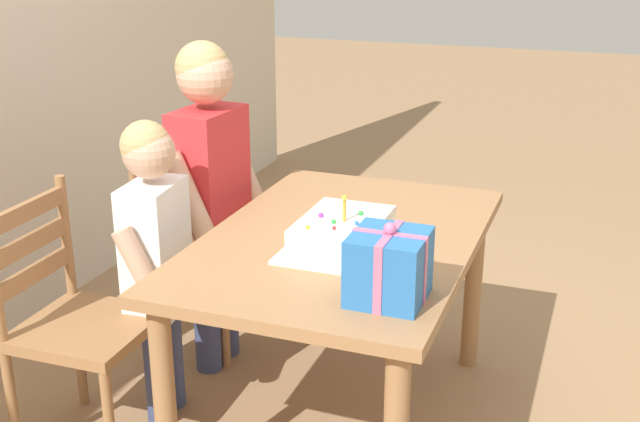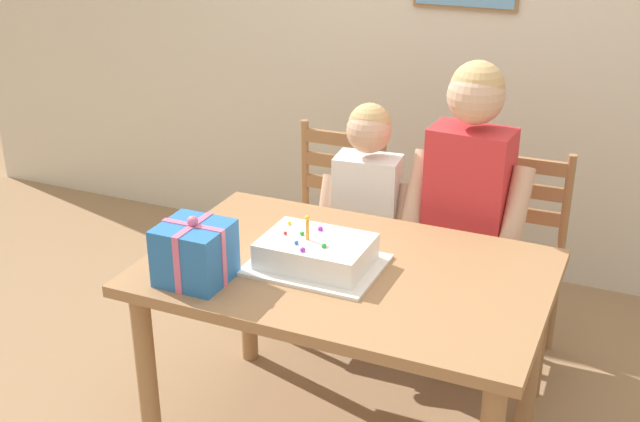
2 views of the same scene
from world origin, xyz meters
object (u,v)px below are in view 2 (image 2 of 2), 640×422
(birthday_cake, at_px, (316,254))
(child_younger, at_px, (367,208))
(chair_left, at_px, (330,229))
(chair_right, at_px, (509,262))
(gift_box_red_large, at_px, (195,253))
(dining_table, at_px, (346,294))
(child_older, at_px, (468,194))

(birthday_cake, bearing_deg, child_younger, 95.83)
(chair_left, distance_m, chair_right, 0.82)
(chair_left, relative_size, chair_right, 1.00)
(gift_box_red_large, relative_size, chair_left, 0.25)
(dining_table, distance_m, chair_right, 0.93)
(chair_left, bearing_deg, chair_right, -0.00)
(gift_box_red_large, distance_m, chair_right, 1.43)
(child_older, xyz_separation_m, child_younger, (-0.42, 0.00, -0.13))
(dining_table, height_order, chair_left, chair_left)
(gift_box_red_large, distance_m, child_older, 1.14)
(dining_table, height_order, chair_right, chair_right)
(child_younger, bearing_deg, chair_left, 142.80)
(child_older, bearing_deg, dining_table, -111.77)
(chair_left, bearing_deg, dining_table, -63.43)
(dining_table, xyz_separation_m, birthday_cake, (-0.10, -0.04, 0.15))
(gift_box_red_large, height_order, child_older, child_older)
(child_younger, bearing_deg, child_older, -0.06)
(birthday_cake, relative_size, child_younger, 0.39)
(gift_box_red_large, height_order, chair_left, gift_box_red_large)
(gift_box_red_large, relative_size, chair_right, 0.25)
(birthday_cake, bearing_deg, gift_box_red_large, -142.58)
(birthday_cake, xyz_separation_m, chair_left, (-0.31, 0.85, -0.33))
(dining_table, xyz_separation_m, gift_box_red_large, (-0.42, -0.28, 0.20))
(dining_table, bearing_deg, child_younger, 104.71)
(chair_left, bearing_deg, child_older, -15.59)
(birthday_cake, height_order, chair_left, birthday_cake)
(chair_right, height_order, child_younger, child_younger)
(dining_table, bearing_deg, gift_box_red_large, -146.07)
(dining_table, distance_m, gift_box_red_large, 0.54)
(gift_box_red_large, xyz_separation_m, child_older, (0.67, 0.92, -0.03))
(chair_right, distance_m, child_younger, 0.64)
(chair_left, bearing_deg, child_younger, -37.20)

